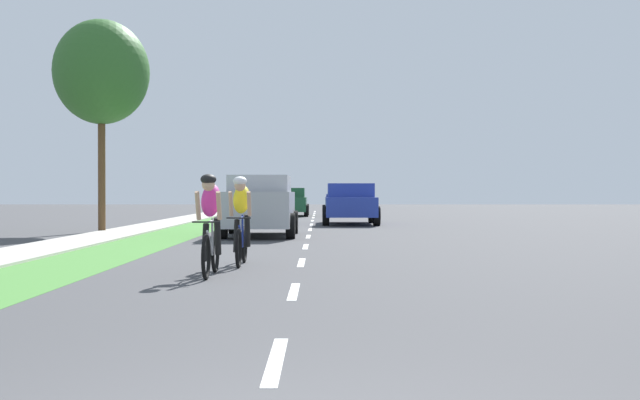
{
  "coord_description": "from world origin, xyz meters",
  "views": [
    {
      "loc": [
        0.34,
        -3.77,
        1.31
      ],
      "look_at": [
        0.4,
        23.3,
        1.04
      ],
      "focal_mm": 45.19,
      "sensor_mm": 36.0,
      "label": 1
    }
  ],
  "objects_px": {
    "suv_silver": "(259,204)",
    "sedan_dark_green": "(289,202)",
    "cyclist_lead": "(209,224)",
    "street_tree_near": "(100,73)",
    "pickup_blue": "(348,204)",
    "cyclist_trailing": "(240,220)"
  },
  "relations": [
    {
      "from": "cyclist_trailing",
      "to": "street_tree_near",
      "type": "xyz_separation_m",
      "value": [
        -5.73,
        11.96,
        4.39
      ]
    },
    {
      "from": "suv_silver",
      "to": "sedan_dark_green",
      "type": "distance_m",
      "value": 19.9
    },
    {
      "from": "suv_silver",
      "to": "street_tree_near",
      "type": "distance_m",
      "value": 7.26
    },
    {
      "from": "cyclist_trailing",
      "to": "pickup_blue",
      "type": "height_order",
      "value": "pickup_blue"
    },
    {
      "from": "suv_silver",
      "to": "sedan_dark_green",
      "type": "relative_size",
      "value": 1.09
    },
    {
      "from": "pickup_blue",
      "to": "street_tree_near",
      "type": "relative_size",
      "value": 0.74
    },
    {
      "from": "cyclist_trailing",
      "to": "street_tree_near",
      "type": "bearing_deg",
      "value": 115.59
    },
    {
      "from": "cyclist_trailing",
      "to": "cyclist_lead",
      "type": "bearing_deg",
      "value": -99.06
    },
    {
      "from": "cyclist_lead",
      "to": "cyclist_trailing",
      "type": "height_order",
      "value": "same"
    },
    {
      "from": "cyclist_lead",
      "to": "pickup_blue",
      "type": "bearing_deg",
      "value": 81.74
    },
    {
      "from": "cyclist_trailing",
      "to": "suv_silver",
      "type": "height_order",
      "value": "suv_silver"
    },
    {
      "from": "cyclist_trailing",
      "to": "pickup_blue",
      "type": "xyz_separation_m",
      "value": [
        2.61,
        18.17,
        0.02
      ]
    },
    {
      "from": "pickup_blue",
      "to": "sedan_dark_green",
      "type": "relative_size",
      "value": 1.19
    },
    {
      "from": "suv_silver",
      "to": "pickup_blue",
      "type": "distance_m",
      "value": 9.14
    },
    {
      "from": "cyclist_trailing",
      "to": "suv_silver",
      "type": "bearing_deg",
      "value": 92.23
    },
    {
      "from": "suv_silver",
      "to": "pickup_blue",
      "type": "relative_size",
      "value": 0.92
    },
    {
      "from": "cyclist_lead",
      "to": "street_tree_near",
      "type": "bearing_deg",
      "value": 111.47
    },
    {
      "from": "cyclist_lead",
      "to": "street_tree_near",
      "type": "xyz_separation_m",
      "value": [
        -5.43,
        13.81,
        4.39
      ]
    },
    {
      "from": "suv_silver",
      "to": "street_tree_near",
      "type": "bearing_deg",
      "value": 155.61
    },
    {
      "from": "cyclist_trailing",
      "to": "sedan_dark_green",
      "type": "relative_size",
      "value": 0.4
    },
    {
      "from": "cyclist_lead",
      "to": "street_tree_near",
      "type": "distance_m",
      "value": 15.48
    },
    {
      "from": "street_tree_near",
      "to": "cyclist_trailing",
      "type": "bearing_deg",
      "value": -64.41
    }
  ]
}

